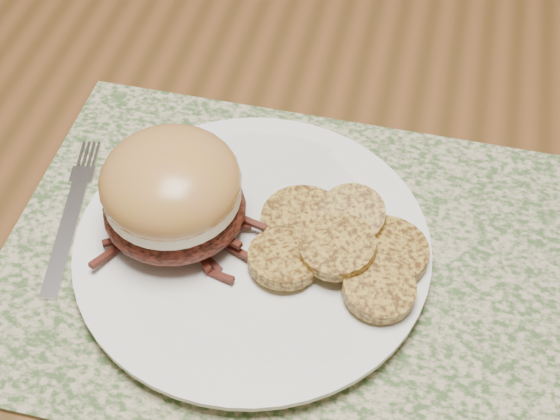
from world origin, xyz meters
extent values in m
cube|color=brown|center=(0.00, 0.00, 0.73)|extent=(1.50, 0.90, 0.04)
cube|color=#3B562C|center=(0.23, -0.10, 0.75)|extent=(0.45, 0.33, 0.00)
cylinder|color=white|center=(0.20, -0.10, 0.76)|extent=(0.26, 0.26, 0.02)
ellipsoid|color=black|center=(0.14, -0.10, 0.79)|extent=(0.14, 0.13, 0.04)
cylinder|color=beige|center=(0.14, -0.10, 0.81)|extent=(0.13, 0.13, 0.01)
ellipsoid|color=#A56936|center=(0.14, -0.10, 0.82)|extent=(0.13, 0.13, 0.06)
cylinder|color=#A88431|center=(0.24, -0.08, 0.77)|extent=(0.08, 0.08, 0.01)
cylinder|color=#A88431|center=(0.28, -0.07, 0.78)|extent=(0.07, 0.07, 0.02)
cylinder|color=#A88431|center=(0.30, -0.09, 0.77)|extent=(0.08, 0.08, 0.02)
cylinder|color=#A88431|center=(0.23, -0.12, 0.78)|extent=(0.08, 0.08, 0.02)
cylinder|color=#A88431|center=(0.27, -0.11, 0.79)|extent=(0.08, 0.08, 0.02)
cylinder|color=#A88431|center=(0.31, -0.13, 0.78)|extent=(0.07, 0.07, 0.02)
cube|color=#B8B8BF|center=(0.05, -0.12, 0.76)|extent=(0.03, 0.12, 0.00)
cube|color=#B8B8BF|center=(0.04, -0.06, 0.76)|extent=(0.02, 0.02, 0.00)
camera|label=1|loc=(0.31, -0.45, 1.25)|focal=50.00mm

